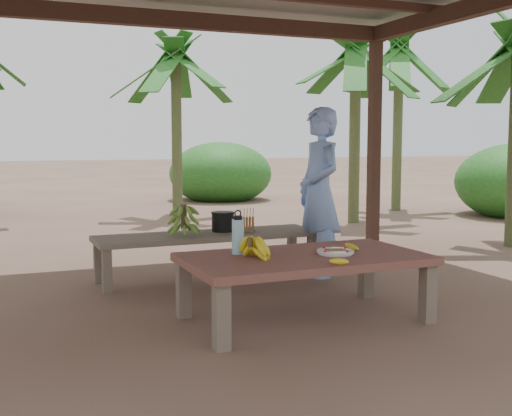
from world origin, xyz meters
name	(u,v)px	position (x,y,z in m)	size (l,w,h in m)	color
ground	(233,306)	(0.00, 0.00, 0.00)	(80.00, 80.00, 0.00)	brown
work_table	(304,263)	(0.35, -0.60, 0.43)	(1.82, 1.03, 0.50)	brown
bench	(208,239)	(0.13, 1.07, 0.39)	(2.21, 0.64, 0.45)	brown
ripe_banana_bunch	(250,247)	(-0.08, -0.59, 0.59)	(0.29, 0.25, 0.17)	yellow
plate	(335,252)	(0.58, -0.66, 0.52)	(0.28, 0.28, 0.04)	white
loose_banana_front	(339,261)	(0.41, -1.03, 0.52)	(0.04, 0.17, 0.04)	yellow
loose_banana_side	(352,247)	(0.81, -0.52, 0.52)	(0.04, 0.16, 0.04)	yellow
water_flask	(238,235)	(-0.09, -0.36, 0.64)	(0.09, 0.09, 0.34)	#419ECB
green_banana_stalk	(184,219)	(-0.11, 1.07, 0.61)	(0.27, 0.27, 0.31)	#598C2D
cooking_pot	(223,222)	(0.31, 1.15, 0.54)	(0.22, 0.22, 0.19)	black
skewer_rack	(247,220)	(0.53, 1.03, 0.57)	(0.18, 0.08, 0.24)	#A57F47
woman	(319,192)	(1.20, 0.78, 0.84)	(0.61, 0.40, 1.69)	#7DA2EC
banana_plant_ne	(356,66)	(3.69, 4.28, 2.55)	(1.80, 1.80, 3.04)	#596638
banana_plant_n	(176,69)	(1.21, 6.18, 2.59)	(1.80, 1.80, 3.08)	#596638
banana_plant_far	(399,63)	(5.41, 5.57, 2.81)	(1.80, 1.80, 3.31)	#596638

